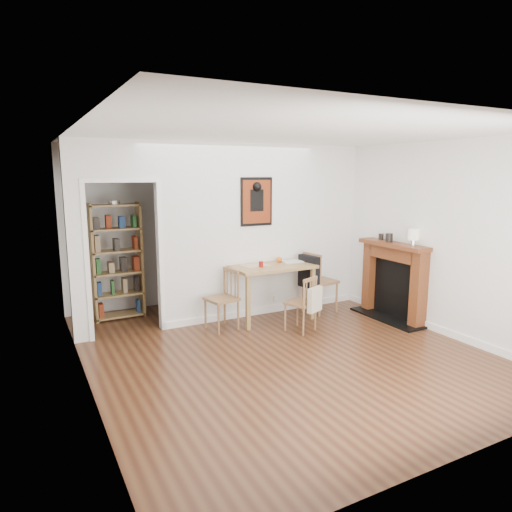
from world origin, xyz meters
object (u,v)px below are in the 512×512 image
chair_left (222,300)px  fireplace (394,278)px  bookshelf (117,262)px  orange_fruit (279,260)px  dining_table (271,271)px  mantel_lamp (414,235)px  chair_right (319,281)px  ceramic_jar_b (381,237)px  red_glass (261,264)px  chair_front (301,303)px  notebook (292,261)px  ceramic_jar_a (389,238)px

chair_left → fireplace: bearing=-16.5°
bookshelf → orange_fruit: 2.44m
dining_table → bookshelf: bearing=151.2°
mantel_lamp → chair_right: bearing=124.9°
mantel_lamp → ceramic_jar_b: 0.69m
chair_left → red_glass: bearing=2.7°
dining_table → chair_left: chair_left is taller
chair_left → red_glass: red_glass is taller
chair_front → red_glass: size_ratio=9.43×
ceramic_jar_b → fireplace: bearing=-91.5°
chair_front → notebook: (0.29, 0.72, 0.44)m
dining_table → ceramic_jar_b: (1.65, -0.53, 0.48)m
notebook → ceramic_jar_a: ceramic_jar_a is taller
fireplace → orange_fruit: bearing=146.5°
chair_right → fireplace: (0.81, -0.77, 0.12)m
bookshelf → ceramic_jar_a: bookshelf is taller
bookshelf → red_glass: bearing=-33.3°
chair_right → ceramic_jar_b: (0.82, -0.45, 0.71)m
chair_right → mantel_lamp: (0.78, -1.13, 0.81)m
fireplace → notebook: bearing=144.8°
ceramic_jar_a → ceramic_jar_b: 0.25m
dining_table → fireplace: size_ratio=0.97×
fireplace → ceramic_jar_a: (-0.06, 0.08, 0.61)m
fireplace → ceramic_jar_b: bearing=88.5°
fireplace → notebook: size_ratio=4.05×
red_glass → orange_fruit: bearing=23.7°
bookshelf → ceramic_jar_a: size_ratio=13.53×
red_glass → fireplace: bearing=-22.6°
mantel_lamp → ceramic_jar_a: 0.45m
chair_right → notebook: (-0.44, 0.11, 0.34)m
chair_front → notebook: notebook is taller
fireplace → ceramic_jar_b: size_ratio=13.44×
chair_left → notebook: 1.32m
dining_table → notebook: bearing=5.0°
fireplace → notebook: 1.55m
dining_table → red_glass: size_ratio=14.67×
chair_front → fireplace: 1.57m
dining_table → red_glass: 0.26m
chair_left → notebook: chair_left is taller
dining_table → chair_left: bearing=-172.6°
chair_right → notebook: chair_right is taller
dining_table → ceramic_jar_b: ceramic_jar_b is taller
red_glass → ceramic_jar_a: 1.95m
fireplace → mantel_lamp: bearing=-94.1°
chair_front → notebook: bearing=68.0°
orange_fruit → notebook: size_ratio=0.27×
notebook → ceramic_jar_a: bearing=-33.9°
orange_fruit → ceramic_jar_b: 1.61m
bookshelf → notebook: 2.64m
chair_left → chair_right: 1.68m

